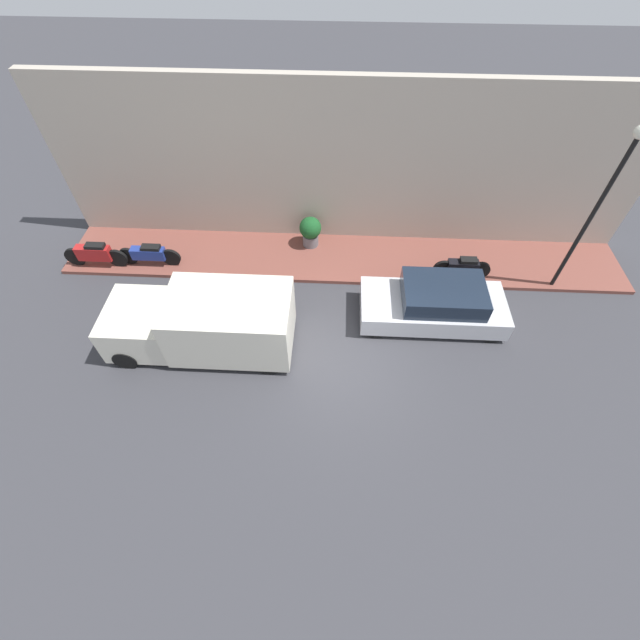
% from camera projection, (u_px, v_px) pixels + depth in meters
% --- Properties ---
extents(ground_plane, '(60.00, 60.00, 0.00)m').
position_uv_depth(ground_plane, '(340.00, 365.00, 11.87)').
color(ground_plane, '#38383D').
extents(sidewalk, '(2.35, 18.57, 0.13)m').
position_uv_depth(sidewalk, '(343.00, 258.00, 14.60)').
color(sidewalk, brown).
rests_on(sidewalk, ground_plane).
extents(building_facade, '(0.30, 18.57, 5.41)m').
position_uv_depth(building_facade, '(347.00, 167.00, 13.42)').
color(building_facade, '#B2A899').
rests_on(building_facade, ground_plane).
extents(parked_car, '(1.79, 4.21, 1.36)m').
position_uv_depth(parked_car, '(435.00, 304.00, 12.48)').
color(parked_car, silver).
rests_on(parked_car, ground_plane).
extents(delivery_van, '(2.01, 5.06, 1.84)m').
position_uv_depth(delivery_van, '(203.00, 323.00, 11.64)').
color(delivery_van, silver).
rests_on(delivery_van, ground_plane).
extents(motorcycle_black, '(0.30, 1.80, 0.79)m').
position_uv_depth(motorcycle_black, '(463.00, 267.00, 13.60)').
color(motorcycle_black, black).
rests_on(motorcycle_black, sidewalk).
extents(motorcycle_blue, '(0.30, 2.05, 0.77)m').
position_uv_depth(motorcycle_blue, '(149.00, 254.00, 14.00)').
color(motorcycle_blue, navy).
rests_on(motorcycle_blue, sidewalk).
extents(motorcycle_red, '(0.30, 2.08, 0.89)m').
position_uv_depth(motorcycle_red, '(95.00, 254.00, 13.93)').
color(motorcycle_red, '#B21E1E').
rests_on(motorcycle_red, sidewalk).
extents(streetlamp, '(0.34, 0.34, 5.16)m').
position_uv_depth(streetlamp, '(605.00, 194.00, 11.17)').
color(streetlamp, black).
rests_on(streetlamp, sidewalk).
extents(potted_plant, '(0.74, 0.74, 1.09)m').
position_uv_depth(potted_plant, '(310.00, 231.00, 14.52)').
color(potted_plant, slate).
rests_on(potted_plant, sidewalk).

